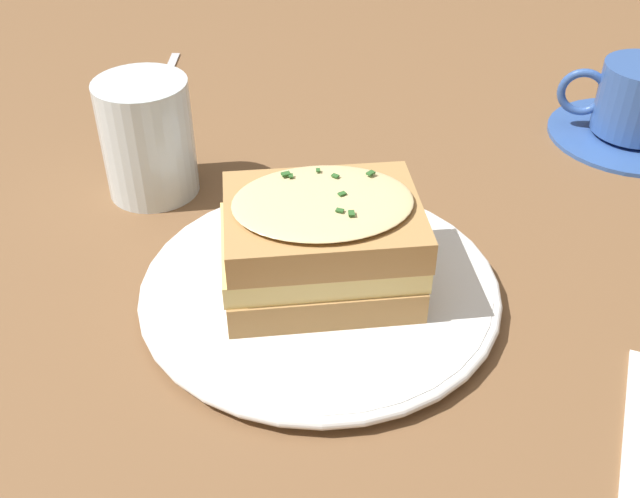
% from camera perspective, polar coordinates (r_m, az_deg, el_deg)
% --- Properties ---
extents(ground_plane, '(2.40, 2.40, 0.00)m').
position_cam_1_polar(ground_plane, '(0.53, -0.99, -2.68)').
color(ground_plane, brown).
extents(dinner_plate, '(0.25, 0.25, 0.01)m').
position_cam_1_polar(dinner_plate, '(0.51, 0.00, -3.00)').
color(dinner_plate, white).
rests_on(dinner_plate, ground_plane).
extents(sandwich, '(0.16, 0.15, 0.07)m').
position_cam_1_polar(sandwich, '(0.49, 0.09, 0.53)').
color(sandwich, '#B2844C').
rests_on(sandwich, dinner_plate).
extents(teacup_with_saucer, '(0.15, 0.15, 0.07)m').
position_cam_1_polar(teacup_with_saucer, '(0.75, 22.94, 9.84)').
color(teacup_with_saucer, '#33569E').
rests_on(teacup_with_saucer, ground_plane).
extents(water_glass, '(0.07, 0.07, 0.10)m').
position_cam_1_polar(water_glass, '(0.62, -13.00, 8.22)').
color(water_glass, silver).
rests_on(water_glass, ground_plane).
extents(fork, '(0.08, 0.19, 0.00)m').
position_cam_1_polar(fork, '(0.79, -12.40, 11.03)').
color(fork, silver).
rests_on(fork, ground_plane).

